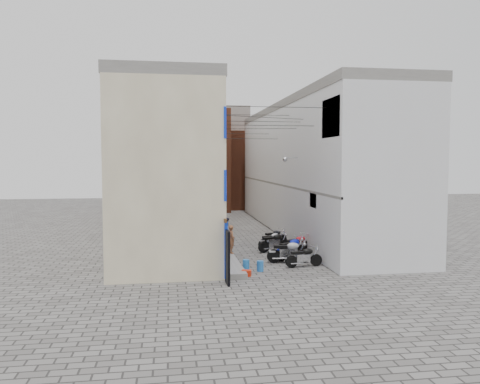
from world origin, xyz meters
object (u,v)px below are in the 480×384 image
motorcycle_f (272,239)px  person_b (227,232)px  motorcycle_c (291,247)px  water_jug_near (260,266)px  motorcycle_d (298,244)px  motorcycle_e (274,241)px  red_crate (246,273)px  motorcycle_b (288,250)px  person_a (231,239)px  motorcycle_g (274,236)px  motorcycle_a (304,256)px  water_jug_far (246,265)px

motorcycle_f → person_b: person_b is taller
motorcycle_c → water_jug_near: 3.15m
motorcycle_d → motorcycle_e: bearing=-166.2°
motorcycle_f → motorcycle_c: bearing=-13.8°
red_crate → motorcycle_d: bearing=49.9°
motorcycle_b → motorcycle_e: motorcycle_b is taller
person_a → person_b: size_ratio=0.91×
water_jug_near → red_crate: bearing=-135.0°
motorcycle_c → person_b: person_b is taller
motorcycle_g → person_b: (-3.05, -1.33, 0.54)m
motorcycle_c → motorcycle_f: motorcycle_c is taller
motorcycle_c → motorcycle_f: size_ratio=1.17×
motorcycle_b → motorcycle_g: (0.43, 4.97, -0.10)m
motorcycle_b → red_crate: 3.41m
motorcycle_a → water_jug_near: 2.30m
motorcycle_a → water_jug_near: motorcycle_a is taller
motorcycle_a → water_jug_near: bearing=-83.1°
motorcycle_b → motorcycle_e: 2.88m
motorcycle_g → water_jug_near: motorcycle_g is taller
motorcycle_d → motorcycle_b: bearing=-58.2°
motorcycle_e → motorcycle_g: size_ratio=1.14×
water_jug_near → red_crate: water_jug_near is taller
water_jug_far → motorcycle_f: bearing=64.7°
motorcycle_a → motorcycle_d: motorcycle_d is taller
motorcycle_c → person_b: bearing=-164.8°
water_jug_near → water_jug_far: (-0.59, 0.36, -0.00)m
motorcycle_d → person_a: bearing=-115.5°
motorcycle_c → person_b: size_ratio=1.31×
person_b → water_jug_far: person_b is taller
motorcycle_f → person_a: (-2.66, -2.27, 0.46)m
motorcycle_a → motorcycle_b: motorcycle_b is taller
motorcycle_c → motorcycle_f: bearing=154.8°
motorcycle_e → motorcycle_c: bearing=-8.7°
motorcycle_d → motorcycle_f: size_ratio=1.16×
motorcycle_a → motorcycle_d: 2.84m
person_b → motorcycle_e: bearing=-87.8°
person_a → red_crate: 3.92m
motorcycle_b → person_a: bearing=-114.1°
water_jug_near → red_crate: 1.09m
motorcycle_c → red_crate: motorcycle_c is taller
motorcycle_e → water_jug_near: (-1.67, -4.40, -0.34)m
motorcycle_c → motorcycle_d: bearing=117.2°
motorcycle_g → person_a: bearing=-64.0°
motorcycle_b → person_b: size_ratio=1.32×
water_jug_near → motorcycle_g: bearing=71.8°
motorcycle_e → motorcycle_g: bearing=147.2°
person_b → person_a: bearing=-161.5°
motorcycle_b → water_jug_near: bearing=-42.1°
motorcycle_b → water_jug_far: (-2.31, -1.16, -0.37)m
motorcycle_b → red_crate: motorcycle_b is taller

